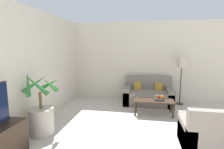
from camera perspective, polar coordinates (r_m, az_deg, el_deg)
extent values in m
cube|color=beige|center=(6.27, 20.57, 3.91)|extent=(8.73, 0.06, 2.70)
cube|color=beige|center=(4.17, -26.54, 1.60)|extent=(0.06, 7.27, 2.70)
cylinder|color=#ADA393|center=(4.05, -21.96, -13.98)|extent=(0.50, 0.50, 0.56)
cylinder|color=brown|center=(3.91, -22.33, -7.81)|extent=(0.06, 0.06, 0.35)
cone|color=#2D7533|center=(3.71, -19.59, -3.14)|extent=(0.10, 0.52, 0.41)
cone|color=#2D7533|center=(4.00, -19.72, -2.94)|extent=(0.56, 0.27, 0.33)
cone|color=#2D7533|center=(4.06, -23.83, -2.71)|extent=(0.40, 0.50, 0.37)
cone|color=#2D7533|center=(3.82, -25.79, -2.75)|extent=(0.37, 0.45, 0.45)
cone|color=#2D7533|center=(3.63, -23.47, -3.04)|extent=(0.49, 0.24, 0.46)
cube|color=gray|center=(5.82, 11.64, -7.39)|extent=(1.54, 0.86, 0.43)
cube|color=gray|center=(6.06, 11.70, -2.57)|extent=(1.54, 0.16, 0.43)
cube|color=gray|center=(5.82, 5.01, -6.62)|extent=(0.20, 0.86, 0.55)
cube|color=gray|center=(5.86, 18.27, -6.93)|extent=(0.20, 0.86, 0.55)
cube|color=gold|center=(5.96, 8.36, -3.59)|extent=(0.24, 0.12, 0.24)
cube|color=gold|center=(5.98, 15.03, -3.76)|extent=(0.24, 0.12, 0.24)
cylinder|color=#2D2823|center=(6.16, 21.17, -8.88)|extent=(0.24, 0.24, 0.03)
cylinder|color=#2D2823|center=(6.01, 21.47, -3.39)|extent=(0.03, 0.03, 1.18)
cylinder|color=beige|center=(5.91, 21.85, 3.73)|extent=(0.26, 0.26, 0.32)
cylinder|color=#38281E|center=(4.79, 7.57, -11.08)|extent=(0.05, 0.05, 0.38)
cylinder|color=#38281E|center=(4.85, 19.36, -11.27)|extent=(0.05, 0.05, 0.38)
cylinder|color=#38281E|center=(5.18, 7.81, -9.59)|extent=(0.05, 0.05, 0.38)
cylinder|color=#38281E|center=(5.23, 18.69, -9.78)|extent=(0.05, 0.05, 0.38)
cube|color=#38281E|center=(4.93, 13.46, -8.21)|extent=(1.06, 0.50, 0.03)
cylinder|color=#42382D|center=(4.95, 15.13, -7.75)|extent=(0.26, 0.26, 0.05)
sphere|color=red|center=(4.92, 15.06, -7.06)|extent=(0.08, 0.08, 0.08)
sphere|color=olive|center=(4.99, 14.43, -6.91)|extent=(0.07, 0.07, 0.07)
sphere|color=orange|center=(4.95, 16.06, -6.98)|extent=(0.09, 0.09, 0.09)
cube|color=gray|center=(3.71, 28.43, -17.93)|extent=(0.84, 0.83, 0.39)
cube|color=gray|center=(3.26, 30.78, -13.80)|extent=(0.84, 0.16, 0.44)
cube|color=gray|center=(3.60, 23.07, -17.52)|extent=(0.16, 0.83, 0.49)
cube|color=gray|center=(4.37, 24.74, -13.92)|extent=(0.54, 0.47, 0.35)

